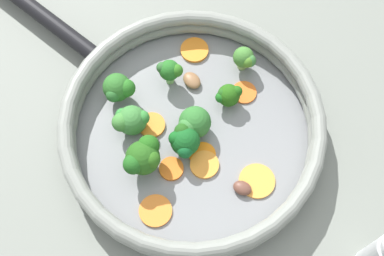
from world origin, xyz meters
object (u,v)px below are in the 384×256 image
(mushroom_piece_1, at_px, (192,80))
(carrot_slice_6, at_px, (202,155))
(broccoli_floret_4, at_px, (130,120))
(salt_shaker, at_px, (382,254))
(carrot_slice_4, at_px, (204,165))
(broccoli_floret_6, at_px, (184,141))
(broccoli_floret_1, at_px, (170,71))
(carrot_slice_0, at_px, (244,92))
(broccoli_floret_3, at_px, (143,157))
(broccoli_floret_7, at_px, (245,59))
(broccoli_floret_2, at_px, (193,122))
(broccoli_floret_5, at_px, (228,95))
(broccoli_floret_0, at_px, (118,88))
(carrot_slice_2, at_px, (152,125))
(skillet, at_px, (192,135))
(mushroom_piece_0, at_px, (242,188))
(carrot_slice_3, at_px, (171,169))
(carrot_slice_7, at_px, (194,50))
(carrot_slice_1, at_px, (155,211))
(carrot_slice_5, at_px, (257,181))

(mushroom_piece_1, bearing_deg, carrot_slice_6, -39.77)
(broccoli_floret_4, relative_size, salt_shaker, 0.41)
(carrot_slice_4, xyz_separation_m, broccoli_floret_6, (-0.04, -0.00, 0.03))
(broccoli_floret_6, xyz_separation_m, mushroom_piece_1, (-0.06, 0.08, -0.02))
(broccoli_floret_1, bearing_deg, carrot_slice_0, 32.47)
(broccoli_floret_3, bearing_deg, broccoli_floret_6, 69.39)
(broccoli_floret_6, distance_m, broccoli_floret_7, 0.15)
(broccoli_floret_2, height_order, broccoli_floret_5, broccoli_floret_2)
(broccoli_floret_1, xyz_separation_m, broccoli_floret_6, (0.09, -0.06, -0.00))
(broccoli_floret_0, bearing_deg, broccoli_floret_4, -25.66)
(carrot_slice_2, xyz_separation_m, mushroom_piece_1, (-0.01, 0.09, 0.00))
(carrot_slice_4, bearing_deg, broccoli_floret_1, 153.19)
(carrot_slice_0, xyz_separation_m, salt_shaker, (0.27, -0.07, 0.04))
(salt_shaker, bearing_deg, broccoli_floret_5, 171.20)
(skillet, distance_m, salt_shaker, 0.28)
(skillet, relative_size, mushroom_piece_1, 11.53)
(mushroom_piece_0, bearing_deg, carrot_slice_6, 179.91)
(carrot_slice_3, height_order, broccoli_floret_4, broccoli_floret_4)
(carrot_slice_0, bearing_deg, carrot_slice_6, -79.30)
(skillet, relative_size, carrot_slice_7, 8.10)
(carrot_slice_1, height_order, broccoli_floret_4, broccoli_floret_4)
(carrot_slice_1, xyz_separation_m, carrot_slice_4, (0.00, 0.09, 0.00))
(mushroom_piece_1, bearing_deg, carrot_slice_2, -86.11)
(broccoli_floret_5, xyz_separation_m, mushroom_piece_1, (-0.06, -0.01, -0.02))
(broccoli_floret_7, bearing_deg, carrot_slice_4, -68.14)
(carrot_slice_1, bearing_deg, broccoli_floret_1, 128.07)
(carrot_slice_6, distance_m, broccoli_floret_0, 0.15)
(carrot_slice_5, distance_m, broccoli_floret_6, 0.11)
(carrot_slice_1, xyz_separation_m, salt_shaker, (0.24, 0.14, 0.04))
(mushroom_piece_1, bearing_deg, salt_shaker, -5.46)
(carrot_slice_4, distance_m, broccoli_floret_2, 0.06)
(carrot_slice_5, xyz_separation_m, mushroom_piece_0, (-0.01, -0.02, 0.00))
(skillet, height_order, broccoli_floret_1, broccoli_floret_1)
(carrot_slice_3, xyz_separation_m, broccoli_floret_1, (-0.09, 0.10, 0.03))
(carrot_slice_5, bearing_deg, broccoli_floret_1, 170.58)
(broccoli_floret_0, xyz_separation_m, mushroom_piece_0, (0.21, 0.01, -0.02))
(carrot_slice_6, xyz_separation_m, broccoli_floret_5, (-0.03, 0.08, 0.02))
(broccoli_floret_5, bearing_deg, salt_shaker, -8.80)
(carrot_slice_4, height_order, broccoli_floret_7, broccoli_floret_7)
(carrot_slice_7, bearing_deg, broccoli_floret_6, -52.37)
(carrot_slice_3, relative_size, carrot_slice_4, 0.84)
(skillet, height_order, carrot_slice_7, carrot_slice_7)
(broccoli_floret_0, relative_size, broccoli_floret_4, 1.03)
(broccoli_floret_3, relative_size, broccoli_floret_7, 1.46)
(mushroom_piece_0, bearing_deg, broccoli_floret_1, 163.65)
(carrot_slice_1, distance_m, broccoli_floret_3, 0.07)
(carrot_slice_1, bearing_deg, broccoli_floret_6, 110.26)
(carrot_slice_4, bearing_deg, salt_shaker, 11.65)
(carrot_slice_3, xyz_separation_m, broccoli_floret_3, (-0.03, -0.02, 0.03))
(skillet, height_order, salt_shaker, salt_shaker)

